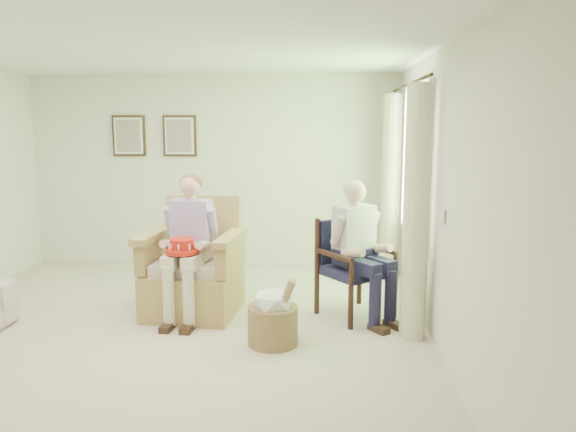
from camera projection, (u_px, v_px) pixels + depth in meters
The scene contains 15 objects.
floor at pixel (159, 338), 5.16m from camera, with size 5.50×5.50×0.00m, color beige.
back_wall at pixel (214, 171), 7.65m from camera, with size 5.00×0.04×2.60m, color silver.
right_wall at pixel (441, 201), 4.79m from camera, with size 0.04×5.50×2.60m, color silver.
ceiling at pixel (148, 46), 4.73m from camera, with size 5.00×5.50×0.02m, color white.
window at pixel (415, 158), 5.93m from camera, with size 0.13×2.50×1.63m.
curtain_left at pixel (416, 214), 5.04m from camera, with size 0.34×0.34×2.30m, color beige.
curtain_right at pixel (391, 188), 6.97m from camera, with size 0.34×0.34×2.30m, color beige.
framed_print_left at pixel (129, 136), 7.61m from camera, with size 0.45×0.05×0.55m.
framed_print_right at pixel (180, 136), 7.56m from camera, with size 0.45×0.05×0.55m.
wicker_armchair at pixel (194, 277), 5.83m from camera, with size 0.93×0.92×1.19m.
wood_armchair at pixel (355, 263), 5.77m from camera, with size 0.63×0.59×0.97m.
person_wicker at pixel (189, 235), 5.60m from camera, with size 0.40×0.62×1.42m.
person_dark at pixel (357, 241), 5.56m from camera, with size 0.40×0.62×1.37m.
red_hat at pixel (182, 247), 5.41m from camera, with size 0.32×0.32×0.14m.
hatbox at pixel (273, 316), 4.99m from camera, with size 0.56×0.56×0.66m.
Camera 1 is at (1.49, -4.82, 1.96)m, focal length 35.00 mm.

